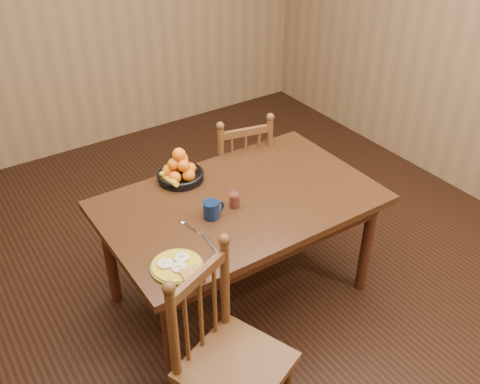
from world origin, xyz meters
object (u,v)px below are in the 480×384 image
fruit_bowl (180,171)px  breakfast_plate (178,266)px  dining_table (240,211)px  chair_far (238,174)px  coffee_mug (212,209)px  chair_near (229,359)px

fruit_bowl → breakfast_plate: bearing=-119.4°
dining_table → chair_far: (0.39, 0.62, -0.20)m
coffee_mug → chair_far: bearing=47.5°
chair_far → coffee_mug: bearing=59.9°
breakfast_plate → coffee_mug: (0.36, 0.27, 0.04)m
coffee_mug → dining_table: bearing=14.4°
chair_far → fruit_bowl: (-0.58, -0.24, 0.35)m
dining_table → coffee_mug: coffee_mug is taller
chair_far → chair_near: bearing=67.4°
chair_far → chair_near: size_ratio=0.95×
fruit_bowl → coffee_mug: bearing=-94.9°
chair_far → coffee_mug: size_ratio=7.16×
dining_table → breakfast_plate: breakfast_plate is taller
dining_table → coffee_mug: (-0.23, -0.06, 0.14)m
fruit_bowl → dining_table: bearing=-63.5°
chair_near → breakfast_plate: (-0.02, 0.43, 0.27)m
chair_near → breakfast_plate: bearing=71.6°
dining_table → chair_near: (-0.57, -0.75, -0.17)m
chair_far → breakfast_plate: size_ratio=3.30×
dining_table → breakfast_plate: bearing=-150.9°
chair_far → breakfast_plate: (-0.98, -0.95, 0.30)m
coffee_mug → fruit_bowl: 0.44m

